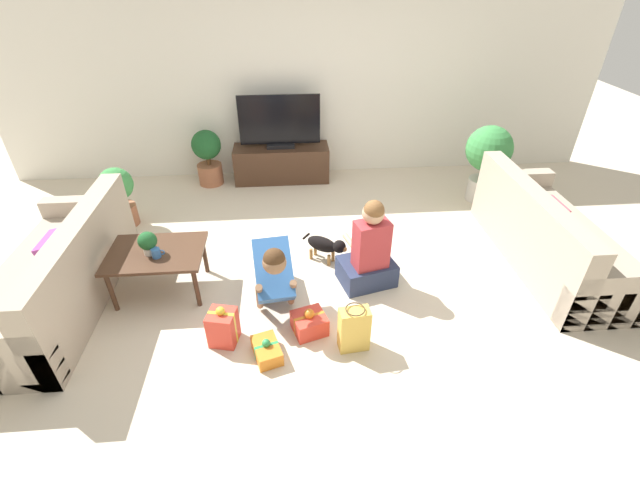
# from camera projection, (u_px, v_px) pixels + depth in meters

# --- Properties ---
(ground_plane) EXTENTS (16.00, 16.00, 0.00)m
(ground_plane) POSITION_uv_depth(u_px,v_px,m) (319.00, 277.00, 4.37)
(ground_plane) COLOR beige
(wall_back) EXTENTS (8.40, 0.06, 2.60)m
(wall_back) POSITION_uv_depth(u_px,v_px,m) (304.00, 82.00, 5.83)
(wall_back) COLOR white
(wall_back) RESTS_ON ground_plane
(sofa_left) EXTENTS (0.87, 2.10, 0.83)m
(sofa_left) POSITION_uv_depth(u_px,v_px,m) (58.00, 277.00, 3.91)
(sofa_left) COLOR tan
(sofa_left) RESTS_ON ground_plane
(sofa_right) EXTENTS (0.87, 2.10, 0.83)m
(sofa_right) POSITION_uv_depth(u_px,v_px,m) (548.00, 237.00, 4.46)
(sofa_right) COLOR tan
(sofa_right) RESTS_ON ground_plane
(coffee_table) EXTENTS (0.88, 0.64, 0.45)m
(coffee_table) POSITION_uv_depth(u_px,v_px,m) (157.00, 256.00, 3.99)
(coffee_table) COLOR #472D1E
(coffee_table) RESTS_ON ground_plane
(tv_console) EXTENTS (1.34, 0.45, 0.50)m
(tv_console) POSITION_uv_depth(u_px,v_px,m) (282.00, 163.00, 6.14)
(tv_console) COLOR #472D1E
(tv_console) RESTS_ON ground_plane
(tv) EXTENTS (1.10, 0.20, 0.72)m
(tv) POSITION_uv_depth(u_px,v_px,m) (280.00, 124.00, 5.83)
(tv) COLOR black
(tv) RESTS_ON tv_console
(potted_plant_corner_right) EXTENTS (0.57, 0.57, 1.00)m
(potted_plant_corner_right) POSITION_uv_depth(u_px,v_px,m) (488.00, 155.00, 5.42)
(potted_plant_corner_right) COLOR beige
(potted_plant_corner_right) RESTS_ON ground_plane
(potted_plant_back_left) EXTENTS (0.40, 0.40, 0.78)m
(potted_plant_back_left) POSITION_uv_depth(u_px,v_px,m) (208.00, 155.00, 5.93)
(potted_plant_back_left) COLOR #A36042
(potted_plant_back_left) RESTS_ON ground_plane
(potted_plant_corner_left) EXTENTS (0.39, 0.39, 0.73)m
(potted_plant_corner_left) POSITION_uv_depth(u_px,v_px,m) (118.00, 193.00, 5.01)
(potted_plant_corner_left) COLOR #A36042
(potted_plant_corner_left) RESTS_ON ground_plane
(person_kneeling) EXTENTS (0.41, 0.84, 0.81)m
(person_kneeling) POSITION_uv_depth(u_px,v_px,m) (273.00, 273.00, 3.86)
(person_kneeling) COLOR #23232D
(person_kneeling) RESTS_ON ground_plane
(person_sitting) EXTENTS (0.60, 0.56, 0.95)m
(person_sitting) POSITION_uv_depth(u_px,v_px,m) (369.00, 254.00, 4.11)
(person_sitting) COLOR #283351
(person_sitting) RESTS_ON ground_plane
(dog) EXTENTS (0.45, 0.35, 0.31)m
(dog) POSITION_uv_depth(u_px,v_px,m) (326.00, 245.00, 4.49)
(dog) COLOR black
(dog) RESTS_ON ground_plane
(gift_box_a) EXTENTS (0.28, 0.35, 0.18)m
(gift_box_a) POSITION_uv_depth(u_px,v_px,m) (267.00, 350.00, 3.48)
(gift_box_a) COLOR orange
(gift_box_a) RESTS_ON ground_plane
(gift_box_b) EXTENTS (0.34, 0.32, 0.24)m
(gift_box_b) POSITION_uv_depth(u_px,v_px,m) (309.00, 323.00, 3.70)
(gift_box_b) COLOR red
(gift_box_b) RESTS_ON ground_plane
(gift_box_c) EXTENTS (0.26, 0.26, 0.38)m
(gift_box_c) POSITION_uv_depth(u_px,v_px,m) (223.00, 327.00, 3.56)
(gift_box_c) COLOR red
(gift_box_c) RESTS_ON ground_plane
(gift_bag_a) EXTENTS (0.26, 0.17, 0.43)m
(gift_bag_a) POSITION_uv_depth(u_px,v_px,m) (354.00, 329.00, 3.48)
(gift_bag_a) COLOR #E5B74C
(gift_bag_a) RESTS_ON ground_plane
(mug) EXTENTS (0.12, 0.08, 0.09)m
(mug) POSITION_uv_depth(u_px,v_px,m) (156.00, 253.00, 3.87)
(mug) COLOR #386BAD
(mug) RESTS_ON coffee_table
(tabletop_plant) EXTENTS (0.17, 0.17, 0.22)m
(tabletop_plant) POSITION_uv_depth(u_px,v_px,m) (148.00, 242.00, 3.87)
(tabletop_plant) COLOR beige
(tabletop_plant) RESTS_ON coffee_table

